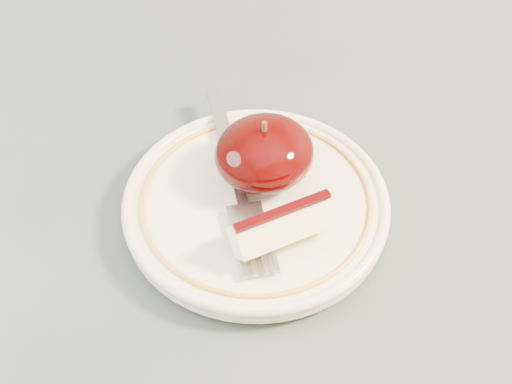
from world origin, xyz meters
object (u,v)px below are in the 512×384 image
apple_half (264,153)px  fork (236,178)px  table (273,256)px  plate (256,204)px

apple_half → fork: (-0.02, 0.01, -0.02)m
apple_half → fork: size_ratio=0.40×
table → fork: bearing=155.9°
table → apple_half: 0.13m
apple_half → plate: bearing=-135.8°
apple_half → fork: bearing=167.5°
table → fork: size_ratio=4.60×
plate → apple_half: size_ratio=2.64×
plate → fork: fork is taller
table → plate: plate is taller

